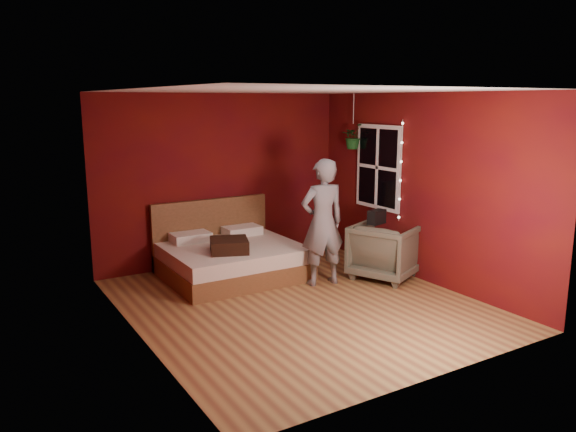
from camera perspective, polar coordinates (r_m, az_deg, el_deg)
The scene contains 10 objects.
floor at distance 7.09m, azimuth 1.18°, elevation -8.88°, with size 4.50×4.50×0.00m, color olive.
room_walls at distance 6.69m, azimuth 1.24°, elevation 4.71°, with size 4.04×4.54×2.62m.
window at distance 8.59m, azimuth 9.14°, elevation 4.91°, with size 0.05×0.97×1.27m.
fairy_lights at distance 8.19m, azimuth 11.38°, elevation 4.50°, with size 0.04×0.04×1.45m.
bed at distance 8.15m, azimuth -5.91°, elevation -4.23°, with size 1.86×1.58×1.02m.
person at distance 7.61m, azimuth 3.52°, elevation -0.66°, with size 0.63×0.42×1.74m, color slate.
armchair at distance 8.09m, azimuth 9.82°, elevation -3.52°, with size 0.84×0.87×0.79m, color #5E5D4A.
handbag at distance 7.96m, azimuth 9.00°, elevation -0.10°, with size 0.28×0.14×0.20m, color black.
throw_pillow at distance 7.69m, azimuth -6.00°, elevation -2.98°, with size 0.50×0.50×0.18m, color black.
hanging_plant at distance 8.91m, azimuth 6.61°, elevation 8.05°, with size 0.42×0.38×0.86m.
Camera 1 is at (-3.56, -5.61, 2.49)m, focal length 35.00 mm.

